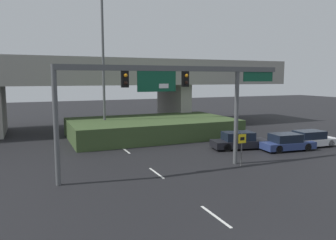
% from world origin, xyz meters
% --- Properties ---
extents(lane_markings, '(0.14, 23.10, 0.01)m').
position_xyz_m(lane_markings, '(0.00, 15.31, 0.00)').
color(lane_markings, silver).
rests_on(lane_markings, ground).
extents(signal_gantry, '(14.62, 0.44, 6.53)m').
position_xyz_m(signal_gantry, '(0.97, 11.82, 5.22)').
color(signal_gantry, '#515456').
rests_on(signal_gantry, ground).
extents(speed_limit_sign, '(0.60, 0.11, 2.20)m').
position_xyz_m(speed_limit_sign, '(5.78, 11.19, 1.44)').
color(speed_limit_sign, '#4C4C4C').
rests_on(speed_limit_sign, ground).
extents(highway_light_pole_near, '(0.70, 0.36, 16.15)m').
position_xyz_m(highway_light_pole_near, '(-0.28, 25.07, 8.45)').
color(highway_light_pole_near, '#515456').
rests_on(highway_light_pole_near, ground).
extents(overpass_bridge, '(47.43, 9.58, 7.94)m').
position_xyz_m(overpass_bridge, '(0.00, 31.82, 5.70)').
color(overpass_bridge, gray).
rests_on(overpass_bridge, ground).
extents(grass_embankment, '(15.96, 9.23, 1.75)m').
position_xyz_m(grass_embankment, '(4.22, 24.05, 0.87)').
color(grass_embankment, '#384C28').
rests_on(grass_embankment, ground).
extents(parked_sedan_near_right, '(4.94, 2.58, 1.41)m').
position_xyz_m(parked_sedan_near_right, '(8.83, 15.70, 0.65)').
color(parked_sedan_near_right, black).
rests_on(parked_sedan_near_right, ground).
extents(parked_sedan_mid_right, '(4.48, 2.28, 1.36)m').
position_xyz_m(parked_sedan_mid_right, '(11.98, 13.74, 0.63)').
color(parked_sedan_mid_right, navy).
rests_on(parked_sedan_mid_right, ground).
extents(parked_sedan_far_right, '(4.68, 2.08, 1.37)m').
position_xyz_m(parked_sedan_far_right, '(14.87, 14.03, 0.64)').
color(parked_sedan_far_right, silver).
rests_on(parked_sedan_far_right, ground).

